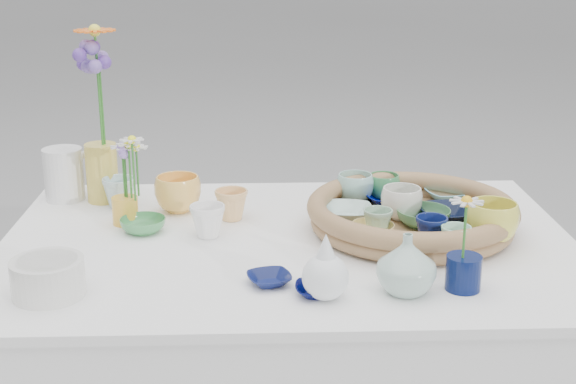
{
  "coord_description": "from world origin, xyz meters",
  "views": [
    {
      "loc": [
        -0.06,
        -1.64,
        1.4
      ],
      "look_at": [
        0.0,
        0.02,
        0.87
      ],
      "focal_mm": 50.0,
      "sensor_mm": 36.0,
      "label": 1
    }
  ],
  "objects": [
    {
      "name": "wicker_tray",
      "position": [
        0.28,
        0.05,
        0.8
      ],
      "size": [
        0.47,
        0.47,
        0.08
      ],
      "primitive_type": null,
      "color": "brown",
      "rests_on": "display_table"
    },
    {
      "name": "tray_ceramic_0",
      "position": [
        0.25,
        0.19,
        0.8
      ],
      "size": [
        0.14,
        0.14,
        0.03
      ],
      "primitive_type": "imported",
      "rotation": [
        0.0,
        0.0,
        0.17
      ],
      "color": "#000B6B",
      "rests_on": "wicker_tray"
    },
    {
      "name": "tray_ceramic_1",
      "position": [
        0.36,
        0.06,
        0.8
      ],
      "size": [
        0.14,
        0.14,
        0.03
      ],
      "primitive_type": "imported",
      "rotation": [
        0.0,
        0.0,
        0.14
      ],
      "color": "black",
      "rests_on": "wicker_tray"
    },
    {
      "name": "tray_ceramic_2",
      "position": [
        0.43,
        -0.07,
        0.83
      ],
      "size": [
        0.12,
        0.12,
        0.09
      ],
      "primitive_type": "imported",
      "rotation": [
        0.0,
        0.0,
        0.09
      ],
      "color": "#D6D146",
      "rests_on": "wicker_tray"
    },
    {
      "name": "tray_ceramic_3",
      "position": [
        0.3,
        0.04,
        0.8
      ],
      "size": [
        0.16,
        0.16,
        0.04
      ],
      "primitive_type": "imported",
      "rotation": [
        0.0,
        0.0,
        -0.41
      ],
      "color": "#437B4D",
      "rests_on": "wicker_tray"
    },
    {
      "name": "tray_ceramic_4",
      "position": [
        0.19,
        -0.02,
        0.81
      ],
      "size": [
        0.07,
        0.07,
        0.06
      ],
      "primitive_type": "imported",
      "rotation": [
        0.0,
        0.0,
        0.1
      ],
      "color": "#84A88B",
      "rests_on": "wicker_tray"
    },
    {
      "name": "tray_ceramic_5",
      "position": [
        0.14,
        0.09,
        0.8
      ],
      "size": [
        0.14,
        0.14,
        0.03
      ],
      "primitive_type": "imported",
      "rotation": [
        0.0,
        0.0,
        -0.18
      ],
      "color": "#A4C4BC",
      "rests_on": "wicker_tray"
    },
    {
      "name": "tray_ceramic_6",
      "position": [
        0.17,
        0.21,
        0.82
      ],
      "size": [
        0.1,
        0.1,
        0.07
      ],
      "primitive_type": "imported",
      "rotation": [
        0.0,
        0.0,
        -0.13
      ],
      "color": "#93C7BE",
      "rests_on": "wicker_tray"
    },
    {
      "name": "tray_ceramic_7",
      "position": [
        0.26,
        0.08,
        0.82
      ],
      "size": [
        0.13,
        0.13,
        0.07
      ],
      "primitive_type": "imported",
      "rotation": [
        0.0,
        0.0,
        -0.42
      ],
      "color": "silver",
      "rests_on": "wicker_tray"
    },
    {
      "name": "tray_ceramic_8",
      "position": [
        0.4,
        0.22,
        0.8
      ],
      "size": [
        0.13,
        0.13,
        0.03
      ],
      "primitive_type": "imported",
      "rotation": [
        0.0,
        0.0,
        0.25
      ],
      "color": "#6EC4E0",
      "rests_on": "wicker_tray"
    },
    {
      "name": "tray_ceramic_9",
      "position": [
        0.3,
        -0.09,
        0.81
      ],
      "size": [
        0.09,
        0.09,
        0.06
      ],
      "primitive_type": "imported",
      "rotation": [
        0.0,
        0.0,
        -0.34
      ],
      "color": "#0D194E",
      "rests_on": "wicker_tray"
    },
    {
      "name": "tray_ceramic_10",
      "position": [
        0.18,
        -0.03,
        0.8
      ],
      "size": [
        0.11,
        0.11,
        0.03
      ],
      "primitive_type": "imported",
      "rotation": [
        0.0,
        0.0,
        0.22
      ],
      "color": "#FFD882",
      "rests_on": "wicker_tray"
    },
    {
      "name": "tray_ceramic_11",
      "position": [
        0.34,
        -0.13,
        0.81
      ],
      "size": [
        0.07,
        0.07,
        0.06
      ],
      "primitive_type": "imported",
      "rotation": [
        0.0,
        0.0,
        0.08
      ],
      "color": "#97D6B7",
      "rests_on": "wicker_tray"
    },
    {
      "name": "tray_ceramic_12",
      "position": [
        0.24,
        0.23,
        0.81
      ],
      "size": [
        0.1,
        0.1,
        0.06
      ],
      "primitive_type": "imported",
      "rotation": [
        0.0,
        0.0,
        -0.38
      ],
      "color": "#348047",
      "rests_on": "wicker_tray"
    },
    {
      "name": "loose_ceramic_0",
      "position": [
        -0.26,
        0.21,
        0.81
      ],
      "size": [
        0.12,
        0.12,
        0.09
      ],
      "primitive_type": "imported",
      "rotation": [
        0.0,
        0.0,
        0.11
      ],
      "color": "#FDBF57",
      "rests_on": "display_table"
    },
    {
      "name": "loose_ceramic_1",
      "position": [
        -0.13,
        0.14,
        0.8
      ],
      "size": [
        0.1,
        0.1,
        0.07
      ],
      "primitive_type": "imported",
      "rotation": [
        0.0,
        0.0,
        0.44
      ],
      "color": "#EBB571",
      "rests_on": "display_table"
    },
    {
      "name": "loose_ceramic_2",
      "position": [
        -0.33,
        0.06,
        0.78
      ],
      "size": [
        0.1,
        0.1,
        0.03
      ],
      "primitive_type": "imported",
      "rotation": [
        0.0,
        0.0,
        0.02
      ],
      "color": "#408D4E",
      "rests_on": "display_table"
    },
    {
      "name": "loose_ceramic_3",
      "position": [
        -0.18,
        0.03,
        0.8
      ],
      "size": [
        0.09,
        0.09,
        0.07
      ],
      "primitive_type": "imported",
      "rotation": [
        0.0,
        0.0,
        -0.22
      ],
      "color": "white",
      "rests_on": "display_table"
    },
    {
      "name": "loose_ceramic_4",
      "position": [
        -0.04,
        -0.23,
        0.78
      ],
      "size": [
        0.1,
        0.1,
        0.02
      ],
      "primitive_type": "imported",
      "rotation": [
        0.0,
        0.0,
        0.28
      ],
      "color": "#0C154A",
      "rests_on": "display_table"
    },
    {
      "name": "loose_ceramic_5",
      "position": [
        -0.41,
        0.24,
        0.8
      ],
      "size": [
        0.08,
        0.08,
        0.08
      ],
      "primitive_type": "imported",
      "rotation": [
        0.0,
        0.0,
        0.03
      ],
      "color": "#ADCBCA",
      "rests_on": "display_table"
    },
    {
      "name": "loose_ceramic_6",
      "position": [
        0.04,
        -0.28,
        0.78
      ],
      "size": [
        0.08,
        0.08,
        0.02
      ],
      "primitive_type": "imported",
      "rotation": [
        0.0,
        0.0,
        -0.0
      ],
      "color": "#000539",
      "rests_on": "display_table"
    },
    {
      "name": "fluted_bowl",
      "position": [
        -0.45,
        -0.27,
        0.8
      ],
      "size": [
        0.14,
        0.14,
        0.07
      ],
      "primitive_type": null,
      "rotation": [
        0.0,
        0.0,
        -0.07
      ],
      "color": "silver",
      "rests_on": "display_table"
    },
    {
      "name": "bud_vase_paleblue",
      "position": [
        0.06,
        -0.3,
        0.83
      ],
      "size": [
        0.11,
        0.11,
        0.13
      ],
      "primitive_type": null,
      "rotation": [
        0.0,
        0.0,
        -0.38
      ],
      "color": "white",
      "rests_on": "display_table"
    },
    {
      "name": "bud_vase_seafoam",
      "position": [
        0.21,
        -0.28,
        0.82
      ],
      "size": [
        0.14,
        0.14,
        0.12
      ],
      "primitive_type": "imported",
      "rotation": [
        0.0,
        0.0,
        -0.3
      ],
      "color": "#9EBCB1",
      "rests_on": "display_table"
    },
    {
      "name": "bud_vase_cobalt",
      "position": [
        0.32,
        -0.27,
        0.8
      ],
      "size": [
        0.08,
        0.08,
        0.07
      ],
      "primitive_type": "cylinder",
      "rotation": [
        0.0,
        0.0,
        0.13
      ],
      "color": "#071240",
      "rests_on": "display_table"
    },
    {
      "name": "single_daisy",
      "position": [
        0.31,
        -0.27,
        0.89
      ],
      "size": [
        0.08,
        0.08,
        0.13
      ],
      "primitive_type": null,
      "rotation": [
        0.0,
        0.0,
        -0.05
      ],
      "color": "silver",
      "rests_on": "bud_vase_cobalt"
    },
    {
      "name": "tall_vase_yellow",
      "position": [
        -0.45,
        0.29,
        0.84
      ],
      "size": [
        0.08,
        0.08,
        0.15
      ],
      "primitive_type": "cylinder",
      "rotation": [
        0.0,
        0.0,
        -0.01
      ],
      "color": "gold",
      "rests_on": "display_table"
    },
    {
      "name": "gerbera",
      "position": [
        -0.45,
        0.28,
        1.05
      ],
      "size": [
        0.15,
        0.15,
        0.3
      ],
      "primitive_type": null,
      "rotation": [
        0.0,
        0.0,
        0.4
      ],
      "color": "orange",
      "rests_on": "tall_vase_yellow"
    },
    {
      "name": "hydrangea",
      "position": [
        -0.44,
        0.29,
        1.02
      ],
      "size": [
        0.1,
        0.1,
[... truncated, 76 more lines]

